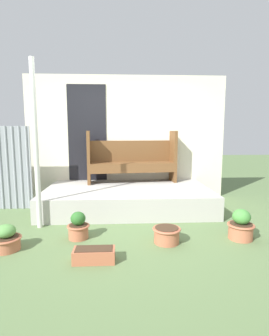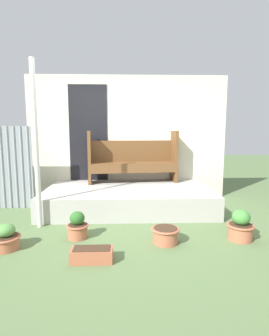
{
  "view_description": "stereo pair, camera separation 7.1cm",
  "coord_description": "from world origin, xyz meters",
  "px_view_note": "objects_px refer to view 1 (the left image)",
  "views": [
    {
      "loc": [
        -0.06,
        -3.94,
        1.43
      ],
      "look_at": [
        0.15,
        0.29,
        0.84
      ],
      "focal_mm": 28.0,
      "sensor_mm": 36.0,
      "label": 1
    },
    {
      "loc": [
        0.01,
        -3.94,
        1.43
      ],
      "look_at": [
        0.15,
        0.29,
        0.84
      ],
      "focal_mm": 28.0,
      "sensor_mm": 36.0,
      "label": 2
    }
  ],
  "objects_px": {
    "support_post": "(36,146)",
    "flower_pot_middle": "(78,227)",
    "planter_box_rect": "(94,255)",
    "flower_pot_left": "(6,239)",
    "flower_pot_right": "(167,234)",
    "bench": "(132,158)",
    "flower_pot_far_right": "(241,226)"
  },
  "relations": [
    {
      "from": "flower_pot_middle",
      "to": "planter_box_rect",
      "type": "bearing_deg",
      "value": -67.33
    },
    {
      "from": "support_post",
      "to": "flower_pot_right",
      "type": "distance_m",
      "value": 2.22
    },
    {
      "from": "flower_pot_right",
      "to": "flower_pot_far_right",
      "type": "relative_size",
      "value": 0.9
    },
    {
      "from": "support_post",
      "to": "flower_pot_middle",
      "type": "height_order",
      "value": "support_post"
    },
    {
      "from": "bench",
      "to": "flower_pot_middle",
      "type": "xyz_separation_m",
      "value": [
        -0.8,
        -1.95,
        -0.74
      ]
    },
    {
      "from": "support_post",
      "to": "flower_pot_far_right",
      "type": "bearing_deg",
      "value": -11.55
    },
    {
      "from": "flower_pot_middle",
      "to": "flower_pot_far_right",
      "type": "height_order",
      "value": "flower_pot_far_right"
    },
    {
      "from": "support_post",
      "to": "flower_pot_far_right",
      "type": "distance_m",
      "value": 3.07
    },
    {
      "from": "flower_pot_left",
      "to": "flower_pot_far_right",
      "type": "height_order",
      "value": "flower_pot_far_right"
    },
    {
      "from": "support_post",
      "to": "flower_pot_left",
      "type": "xyz_separation_m",
      "value": [
        -0.17,
        -0.76,
        -1.09
      ]
    },
    {
      "from": "flower_pot_middle",
      "to": "planter_box_rect",
      "type": "relative_size",
      "value": 0.8
    },
    {
      "from": "bench",
      "to": "flower_pot_middle",
      "type": "distance_m",
      "value": 2.24
    },
    {
      "from": "flower_pot_right",
      "to": "flower_pot_far_right",
      "type": "xyz_separation_m",
      "value": [
        1.01,
        0.07,
        0.07
      ]
    },
    {
      "from": "flower_pot_left",
      "to": "planter_box_rect",
      "type": "bearing_deg",
      "value": -17.49
    },
    {
      "from": "flower_pot_right",
      "to": "bench",
      "type": "bearing_deg",
      "value": 99.61
    },
    {
      "from": "support_post",
      "to": "planter_box_rect",
      "type": "relative_size",
      "value": 5.34
    },
    {
      "from": "flower_pot_middle",
      "to": "flower_pot_left",
      "type": "bearing_deg",
      "value": -159.02
    },
    {
      "from": "bench",
      "to": "planter_box_rect",
      "type": "xyz_separation_m",
      "value": [
        -0.53,
        -2.61,
        -0.82
      ]
    },
    {
      "from": "bench",
      "to": "flower_pot_far_right",
      "type": "relative_size",
      "value": 4.47
    },
    {
      "from": "flower_pot_far_right",
      "to": "bench",
      "type": "bearing_deg",
      "value": 123.45
    },
    {
      "from": "bench",
      "to": "flower_pot_left",
      "type": "bearing_deg",
      "value": -130.92
    },
    {
      "from": "flower_pot_far_right",
      "to": "support_post",
      "type": "bearing_deg",
      "value": 168.45
    },
    {
      "from": "bench",
      "to": "flower_pot_left",
      "type": "height_order",
      "value": "bench"
    },
    {
      "from": "flower_pot_middle",
      "to": "flower_pot_right",
      "type": "bearing_deg",
      "value": -9.64
    },
    {
      "from": "bench",
      "to": "flower_pot_right",
      "type": "bearing_deg",
      "value": -85.78
    },
    {
      "from": "flower_pot_right",
      "to": "planter_box_rect",
      "type": "relative_size",
      "value": 0.8
    },
    {
      "from": "planter_box_rect",
      "to": "flower_pot_middle",
      "type": "bearing_deg",
      "value": 112.67
    },
    {
      "from": "support_post",
      "to": "bench",
      "type": "bearing_deg",
      "value": 46.12
    },
    {
      "from": "flower_pot_middle",
      "to": "flower_pot_far_right",
      "type": "bearing_deg",
      "value": -3.45
    },
    {
      "from": "support_post",
      "to": "flower_pot_middle",
      "type": "relative_size",
      "value": 6.68
    },
    {
      "from": "flower_pot_left",
      "to": "planter_box_rect",
      "type": "height_order",
      "value": "flower_pot_left"
    },
    {
      "from": "flower_pot_left",
      "to": "planter_box_rect",
      "type": "distance_m",
      "value": 1.15
    }
  ]
}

